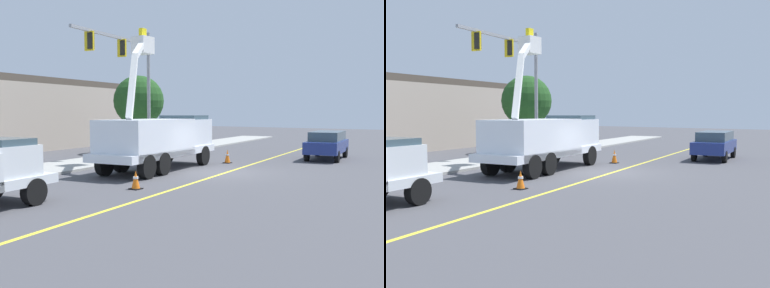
# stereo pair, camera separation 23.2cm
# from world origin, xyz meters

# --- Properties ---
(ground) EXTENTS (120.00, 120.00, 0.00)m
(ground) POSITION_xyz_m (0.00, 0.00, 0.00)
(ground) COLOR #47474C
(sidewalk_far_side) EXTENTS (59.81, 13.09, 0.12)m
(sidewalk_far_side) POSITION_xyz_m (-1.32, 8.23, 0.06)
(sidewalk_far_side) COLOR #9E9E99
(sidewalk_far_side) RESTS_ON ground
(lane_centre_stripe) EXTENTS (49.39, 8.11, 0.01)m
(lane_centre_stripe) POSITION_xyz_m (0.00, 0.00, 0.00)
(lane_centre_stripe) COLOR yellow
(lane_centre_stripe) RESTS_ON ground
(utility_bucket_truck) EXTENTS (8.49, 4.43, 7.33)m
(utility_bucket_truck) POSITION_xyz_m (-0.86, 3.33, 1.62)
(utility_bucket_truck) COLOR white
(utility_bucket_truck) RESTS_ON ground
(passing_minivan) EXTENTS (5.04, 2.64, 1.69)m
(passing_minivan) POSITION_xyz_m (8.91, -1.79, 0.97)
(passing_minivan) COLOR navy
(passing_minivan) RESTS_ON ground
(traffic_cone_mid_front) EXTENTS (0.40, 0.40, 0.70)m
(traffic_cone_mid_front) POSITION_xyz_m (-5.79, 0.35, 0.34)
(traffic_cone_mid_front) COLOR black
(traffic_cone_mid_front) RESTS_ON ground
(traffic_cone_mid_rear) EXTENTS (0.40, 0.40, 0.77)m
(traffic_cone_mid_rear) POSITION_xyz_m (3.53, 2.02, 0.38)
(traffic_cone_mid_rear) COLOR black
(traffic_cone_mid_rear) RESTS_ON ground
(traffic_signal_mast) EXTENTS (7.21, 1.33, 7.87)m
(traffic_signal_mast) POSITION_xyz_m (1.65, 7.68, 5.44)
(traffic_signal_mast) COLOR gray
(traffic_signal_mast) RESTS_ON ground
(street_tree_right) EXTENTS (3.52, 3.52, 5.42)m
(street_tree_right) POSITION_xyz_m (5.34, 10.37, 3.64)
(street_tree_right) COLOR brown
(street_tree_right) RESTS_ON ground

